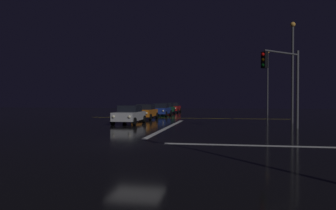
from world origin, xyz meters
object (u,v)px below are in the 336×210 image
(traffic_signal_ne, at_px, (283,74))
(streetlamp_right_near, at_px, (293,65))
(sedan_silver, at_px, (129,114))
(sedan_blue, at_px, (161,110))
(sedan_red, at_px, (174,107))
(sedan_green, at_px, (166,108))
(sedan_orange, at_px, (145,112))
(streetlamp_right_far, at_px, (268,78))

(traffic_signal_ne, bearing_deg, streetlamp_right_near, 73.63)
(sedan_silver, relative_size, sedan_blue, 1.00)
(sedan_silver, height_order, sedan_red, same)
(sedan_red, height_order, streetlamp_right_near, streetlamp_right_near)
(sedan_silver, xyz_separation_m, sedan_green, (-0.22, 18.99, 0.00))
(sedan_blue, bearing_deg, sedan_orange, -93.30)
(sedan_red, xyz_separation_m, streetlamp_right_far, (13.83, -5.57, 4.26))
(sedan_blue, xyz_separation_m, traffic_signal_ne, (11.72, -16.56, 3.02))
(sedan_silver, distance_m, traffic_signal_ne, 12.67)
(sedan_blue, distance_m, streetlamp_right_far, 15.38)
(streetlamp_right_near, bearing_deg, streetlamp_right_far, 90.00)
(traffic_signal_ne, distance_m, streetlamp_right_far, 22.48)
(sedan_orange, xyz_separation_m, streetlamp_right_near, (13.98, -3.50, 4.27))
(sedan_red, bearing_deg, streetlamp_right_near, -57.34)
(sedan_red, xyz_separation_m, streetlamp_right_near, (13.83, -21.57, 4.27))
(sedan_green, distance_m, traffic_signal_ne, 25.50)
(sedan_orange, distance_m, sedan_blue, 6.71)
(traffic_signal_ne, distance_m, streetlamp_right_near, 6.76)
(streetlamp_right_far, bearing_deg, sedan_blue, -156.87)
(sedan_green, bearing_deg, sedan_blue, -86.38)
(streetlamp_right_far, bearing_deg, streetlamp_right_near, -90.00)
(sedan_silver, bearing_deg, streetlamp_right_far, 54.29)
(sedan_orange, relative_size, traffic_signal_ne, 0.78)
(sedan_orange, distance_m, sedan_green, 12.38)
(sedan_green, relative_size, sedan_red, 1.00)
(traffic_signal_ne, bearing_deg, streetlamp_right_far, 85.22)
(sedan_blue, xyz_separation_m, sedan_green, (-0.36, 5.69, 0.00))
(streetlamp_right_far, bearing_deg, sedan_silver, -125.71)
(sedan_blue, height_order, traffic_signal_ne, traffic_signal_ne)
(streetlamp_right_near, bearing_deg, sedan_silver, -167.26)
(sedan_green, bearing_deg, streetlamp_right_near, -48.69)
(traffic_signal_ne, relative_size, streetlamp_right_near, 0.63)
(sedan_green, height_order, sedan_red, same)
(sedan_red, bearing_deg, streetlamp_right_far, -21.93)
(sedan_silver, distance_m, sedan_blue, 13.30)
(sedan_red, relative_size, traffic_signal_ne, 0.78)
(sedan_green, xyz_separation_m, traffic_signal_ne, (12.08, -22.25, 3.02))
(sedan_silver, relative_size, sedan_red, 1.00)
(sedan_red, height_order, streetlamp_right_far, streetlamp_right_far)
(sedan_silver, xyz_separation_m, traffic_signal_ne, (11.86, -3.27, 3.02))
(sedan_red, relative_size, streetlamp_right_near, 0.49)
(sedan_silver, bearing_deg, traffic_signal_ne, -15.39)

